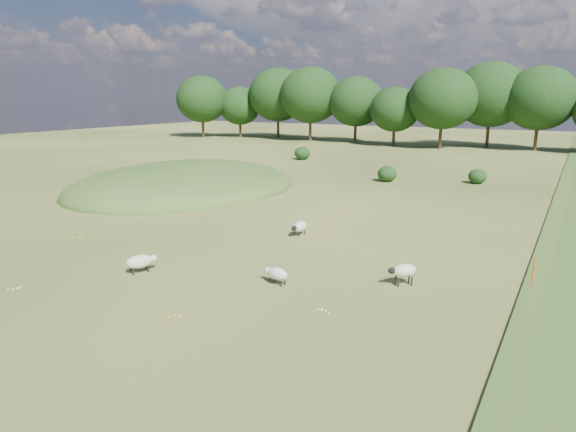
{
  "coord_description": "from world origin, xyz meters",
  "views": [
    {
      "loc": [
        14.99,
        -18.66,
        7.16
      ],
      "look_at": [
        2.0,
        4.0,
        1.0
      ],
      "focal_mm": 32.0,
      "sensor_mm": 36.0,
      "label": 1
    }
  ],
  "objects_px": {
    "sheep_2": "(299,227)",
    "sheep_4": "(403,271)",
    "marker_post": "(533,273)",
    "sheep_1": "(277,274)",
    "sheep_3": "(140,262)"
  },
  "relations": [
    {
      "from": "sheep_2",
      "to": "sheep_1",
      "type": "bearing_deg",
      "value": 23.24
    },
    {
      "from": "sheep_1",
      "to": "sheep_4",
      "type": "xyz_separation_m",
      "value": [
        4.29,
        2.31,
        0.17
      ]
    },
    {
      "from": "marker_post",
      "to": "sheep_3",
      "type": "bearing_deg",
      "value": -156.67
    },
    {
      "from": "sheep_2",
      "to": "sheep_4",
      "type": "relative_size",
      "value": 1.18
    },
    {
      "from": "marker_post",
      "to": "sheep_1",
      "type": "height_order",
      "value": "marker_post"
    },
    {
      "from": "marker_post",
      "to": "sheep_4",
      "type": "relative_size",
      "value": 1.1
    },
    {
      "from": "sheep_3",
      "to": "sheep_1",
      "type": "bearing_deg",
      "value": -47.67
    },
    {
      "from": "sheep_2",
      "to": "sheep_3",
      "type": "bearing_deg",
      "value": -17.65
    },
    {
      "from": "sheep_1",
      "to": "sheep_2",
      "type": "height_order",
      "value": "sheep_2"
    },
    {
      "from": "marker_post",
      "to": "sheep_2",
      "type": "distance_m",
      "value": 11.53
    },
    {
      "from": "marker_post",
      "to": "sheep_4",
      "type": "xyz_separation_m",
      "value": [
        -4.37,
        -2.15,
        -0.01
      ]
    },
    {
      "from": "sheep_3",
      "to": "sheep_4",
      "type": "bearing_deg",
      "value": -42.44
    },
    {
      "from": "sheep_2",
      "to": "sheep_4",
      "type": "xyz_separation_m",
      "value": [
        6.94,
        -4.37,
        0.12
      ]
    },
    {
      "from": "sheep_4",
      "to": "sheep_3",
      "type": "bearing_deg",
      "value": -21.93
    },
    {
      "from": "marker_post",
      "to": "sheep_3",
      "type": "distance_m",
      "value": 15.5
    }
  ]
}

